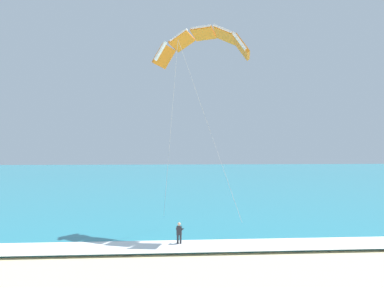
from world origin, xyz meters
name	(u,v)px	position (x,y,z in m)	size (l,w,h in m)	color
sea	(187,177)	(0.00, 74.91, 0.10)	(200.00, 120.00, 0.20)	teal
surf_foam	(235,245)	(0.00, 15.91, 0.22)	(200.00, 2.95, 0.04)	white
surfboard	(179,247)	(-3.77, 16.48, 0.03)	(0.71, 1.46, 0.09)	#E04C38
kitesurfer	(179,233)	(-3.76, 16.50, 0.94)	(0.59, 0.59, 1.69)	#232328
kite_primary	(202,42)	(-1.84, 20.16, 15.20)	(7.59, 5.51, 15.23)	orange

